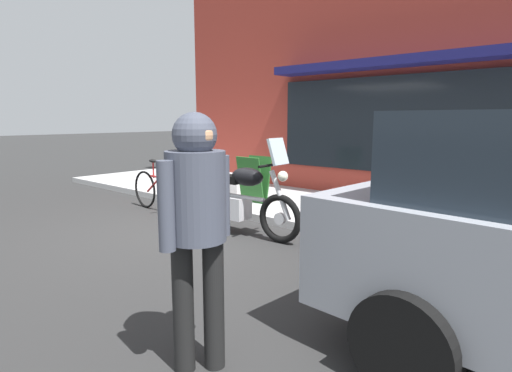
{
  "coord_description": "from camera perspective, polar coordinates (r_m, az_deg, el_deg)",
  "views": [
    {
      "loc": [
        4.77,
        -3.91,
        1.67
      ],
      "look_at": [
        0.9,
        0.52,
        0.7
      ],
      "focal_mm": 28.95,
      "sensor_mm": 36.0,
      "label": 1
    }
  ],
  "objects": [
    {
      "name": "touring_motorcycle",
      "position": [
        6.07,
        -3.43,
        -0.7
      ],
      "size": [
        2.19,
        0.62,
        1.41
      ],
      "color": "black",
      "rests_on": "ground_plane"
    },
    {
      "name": "sandwich_board_sign",
      "position": [
        7.66,
        -0.28,
        0.94
      ],
      "size": [
        0.55,
        0.4,
        0.85
      ],
      "color": "#1E511E",
      "rests_on": "sidewalk_curb"
    },
    {
      "name": "ground_plane",
      "position": [
        6.39,
        -9.22,
        -5.91
      ],
      "size": [
        80.0,
        80.0,
        0.0
      ],
      "primitive_type": "plane",
      "color": "#2B2B2B"
    },
    {
      "name": "pedestrian_walking",
      "position": [
        2.65,
        -8.22,
        -3.58
      ],
      "size": [
        0.38,
        0.56,
        1.71
      ],
      "color": "black",
      "rests_on": "ground_plane"
    },
    {
      "name": "parked_bicycle",
      "position": [
        7.59,
        -13.2,
        -0.68
      ],
      "size": [
        1.71,
        0.48,
        0.94
      ],
      "color": "black",
      "rests_on": "ground_plane"
    }
  ]
}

